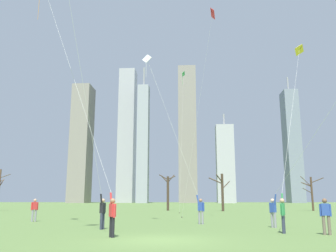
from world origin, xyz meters
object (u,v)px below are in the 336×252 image
kite_flyer_far_back_white (194,192)px  kite_flyer_foreground_left_yellow (286,180)px  kite_flyer_midfield_left_pink (288,186)px  distant_kite_drifting_left_red (210,32)px  bare_tree_leftmost (222,190)px  kite_flyer_foreground_right_orange (90,141)px  bare_tree_center (168,191)px  kite_flyer_midfield_right_blue (96,169)px  distant_kite_drifting_right_green (183,86)px  bystander_far_off_by_trees (326,214)px  bystander_watching_nearby (34,209)px  bare_tree_right_of_center (311,192)px

kite_flyer_far_back_white → kite_flyer_foreground_left_yellow: 6.80m
kite_flyer_midfield_left_pink → distant_kite_drifting_left_red: 16.15m
kite_flyer_foreground_left_yellow → bare_tree_leftmost: (-0.49, 31.11, 0.24)m
kite_flyer_far_back_white → kite_flyer_midfield_left_pink: (5.03, -3.95, 0.20)m
kite_flyer_foreground_right_orange → bare_tree_center: (1.65, 36.03, -1.52)m
kite_flyer_far_back_white → bare_tree_center: bearing=96.8°
kite_flyer_far_back_white → distant_kite_drifting_left_red: (1.59, 4.44, 13.57)m
kite_flyer_foreground_left_yellow → kite_flyer_far_back_white: bearing=133.6°
kite_flyer_foreground_right_orange → distant_kite_drifting_left_red: (6.69, 11.61, 11.29)m
kite_flyer_midfield_right_blue → kite_flyer_foreground_left_yellow: size_ratio=1.05×
kite_flyer_foreground_right_orange → distant_kite_drifting_right_green: 35.64m
kite_flyer_foreground_left_yellow → bare_tree_center: kite_flyer_foreground_left_yellow is taller
bystander_far_off_by_trees → bystander_watching_nearby: bearing=153.1°
kite_flyer_foreground_right_orange → kite_flyer_foreground_left_yellow: bearing=13.0°
bystander_watching_nearby → bare_tree_leftmost: (15.78, 24.13, 1.91)m
kite_flyer_foreground_left_yellow → kite_flyer_midfield_left_pink: (0.35, 0.96, -0.32)m
kite_flyer_foreground_left_yellow → distant_kite_drifting_left_red: (-3.09, 9.35, 13.05)m
kite_flyer_foreground_right_orange → bare_tree_leftmost: bearing=74.4°
kite_flyer_foreground_right_orange → distant_kite_drifting_left_red: 17.52m
bystander_far_off_by_trees → bare_tree_center: bare_tree_center is taller
bystander_watching_nearby → bare_tree_right_of_center: 38.99m
kite_flyer_foreground_right_orange → bare_tree_leftmost: 34.66m
bare_tree_leftmost → bare_tree_right_of_center: bearing=10.2°
kite_flyer_midfield_left_pink → bare_tree_right_of_center: 34.59m
kite_flyer_midfield_right_blue → kite_flyer_foreground_left_yellow: 9.98m
distant_kite_drifting_left_red → bare_tree_right_of_center: distant_kite_drifting_left_red is taller
kite_flyer_foreground_left_yellow → distant_kite_drifting_left_red: distant_kite_drifting_left_red is taller
bystander_watching_nearby → bare_tree_right_of_center: bare_tree_right_of_center is taller
kite_flyer_midfield_right_blue → bare_tree_center: kite_flyer_midfield_right_blue is taller
bare_tree_right_of_center → distant_kite_drifting_left_red: bearing=-122.7°
kite_flyer_foreground_right_orange → bystander_watching_nearby: size_ratio=10.02×
distant_kite_drifting_left_red → bystander_watching_nearby: bearing=-169.8°
kite_flyer_far_back_white → kite_flyer_foreground_left_yellow: size_ratio=0.89×
bystander_watching_nearby → distant_kite_drifting_left_red: bearing=10.2°
kite_flyer_midfield_left_pink → bare_tree_center: 33.89m
bystander_far_off_by_trees → bare_tree_right_of_center: 37.06m
kite_flyer_midfield_right_blue → bystander_watching_nearby: size_ratio=8.76×
kite_flyer_far_back_white → kite_flyer_foreground_right_orange: size_ratio=0.74×
kite_flyer_far_back_white → bare_tree_right_of_center: (17.01, 28.50, 0.61)m
kite_flyer_foreground_right_orange → kite_flyer_midfield_left_pink: kite_flyer_foreground_right_orange is taller
kite_flyer_far_back_white → bare_tree_center: kite_flyer_far_back_white is taller
distant_kite_drifting_left_red → bare_tree_right_of_center: size_ratio=3.64×
kite_flyer_midfield_right_blue → bystander_far_off_by_trees: bearing=-8.3°
kite_flyer_far_back_white → bare_tree_center: size_ratio=2.32×
bare_tree_right_of_center → kite_flyer_foreground_left_yellow: bearing=-110.3°
kite_flyer_midfield_left_pink → bare_tree_center: bearing=104.5°
kite_flyer_far_back_white → kite_flyer_foreground_right_orange: (-5.10, -7.17, 2.28)m
bystander_watching_nearby → kite_flyer_foreground_right_orange: bearing=-54.9°
kite_flyer_midfield_left_pink → distant_kite_drifting_left_red: size_ratio=0.61×
kite_flyer_midfield_right_blue → bare_tree_center: (1.84, 34.02, -0.32)m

